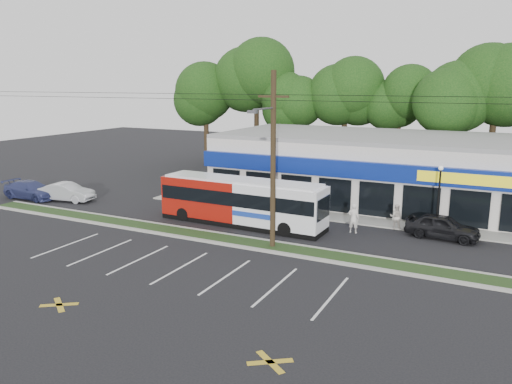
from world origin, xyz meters
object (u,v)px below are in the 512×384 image
object	(u,v)px
car_dark	(442,226)
pedestrian_b	(396,217)
pedestrian_a	(353,218)
car_blue	(31,190)
lamp_post	(439,190)
metrobus	(242,201)
utility_pole	(270,155)
car_silver	(67,192)

from	to	relation	value
car_dark	pedestrian_b	world-z (taller)	pedestrian_b
pedestrian_a	pedestrian_b	world-z (taller)	pedestrian_a
car_dark	car_blue	xyz separation A→B (m)	(-31.51, -3.83, -0.01)
lamp_post	car_blue	size ratio (longest dim) A/B	0.85
metrobus	pedestrian_b	world-z (taller)	metrobus
utility_pole	metrobus	world-z (taller)	utility_pole
lamp_post	car_silver	distance (m)	28.16
metrobus	car_silver	xyz separation A→B (m)	(-15.83, -0.28, -0.91)
utility_pole	lamp_post	size ratio (longest dim) A/B	11.76
pedestrian_b	lamp_post	bearing A→B (deg)	-169.70
lamp_post	metrobus	distance (m)	12.69
car_blue	pedestrian_b	distance (m)	28.94
metrobus	pedestrian_b	xyz separation A→B (m)	(9.47, 3.54, -0.82)
lamp_post	pedestrian_b	world-z (taller)	lamp_post
utility_pole	pedestrian_b	xyz separation A→B (m)	(5.75, 7.12, -4.59)
pedestrian_a	lamp_post	bearing A→B (deg)	-152.77
car_silver	pedestrian_b	size ratio (longest dim) A/B	2.69
car_dark	pedestrian_a	xyz separation A→B (m)	(-5.18, -1.33, 0.22)
lamp_post	car_silver	size ratio (longest dim) A/B	0.95
pedestrian_a	pedestrian_b	size ratio (longest dim) A/B	1.16
metrobus	pedestrian_b	size ratio (longest dim) A/B	7.01
utility_pole	metrobus	size ratio (longest dim) A/B	4.30
utility_pole	car_dark	xyz separation A→B (m)	(8.68, 6.40, -4.67)
car_dark	car_silver	size ratio (longest dim) A/B	0.98
utility_pole	metrobus	xyz separation A→B (m)	(-3.73, 3.57, -3.77)
metrobus	utility_pole	bearing A→B (deg)	-42.53
car_silver	car_dark	bearing A→B (deg)	-94.00
metrobus	pedestrian_a	bearing A→B (deg)	13.01
pedestrian_a	pedestrian_b	bearing A→B (deg)	-141.48
pedestrian_a	pedestrian_b	xyz separation A→B (m)	(2.25, 2.04, -0.13)
utility_pole	lamp_post	xyz separation A→B (m)	(8.17, 7.87, -2.74)
car_blue	lamp_post	bearing A→B (deg)	-80.96
utility_pole	car_silver	xyz separation A→B (m)	(-19.55, 3.30, -4.68)
metrobus	pedestrian_a	size ratio (longest dim) A/B	6.05
car_dark	pedestrian_a	distance (m)	5.35
metrobus	car_blue	world-z (taller)	metrobus
pedestrian_b	metrobus	bearing A→B (deg)	13.45
metrobus	car_dark	world-z (taller)	metrobus
utility_pole	pedestrian_b	bearing A→B (deg)	51.07
car_dark	car_silver	xyz separation A→B (m)	(-28.23, -3.11, -0.01)
car_silver	pedestrian_a	bearing A→B (deg)	-95.87
utility_pole	car_blue	world-z (taller)	utility_pole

